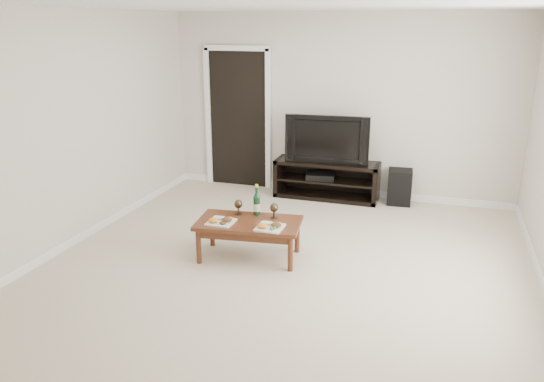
{
  "coord_description": "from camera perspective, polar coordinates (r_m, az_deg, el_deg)",
  "views": [
    {
      "loc": [
        1.43,
        -4.75,
        2.45
      ],
      "look_at": [
        -0.27,
        0.47,
        0.7
      ],
      "focal_mm": 35.0,
      "sensor_mm": 36.0,
      "label": 1
    }
  ],
  "objects": [
    {
      "name": "plate_right",
      "position": [
        5.47,
        -0.23,
        -3.7
      ],
      "size": [
        0.27,
        0.27,
        0.07
      ],
      "primitive_type": "cube",
      "color": "white",
      "rests_on": "coffee_table"
    },
    {
      "name": "media_console",
      "position": [
        7.71,
        5.9,
        1.22
      ],
      "size": [
        1.49,
        0.45,
        0.55
      ],
      "primitive_type": "cube",
      "color": "black",
      "rests_on": "ground"
    },
    {
      "name": "goblet_left",
      "position": [
        5.85,
        -3.64,
        -1.74
      ],
      "size": [
        0.09,
        0.09,
        0.17
      ],
      "primitive_type": null,
      "color": "#392F1F",
      "rests_on": "coffee_table"
    },
    {
      "name": "back_wall",
      "position": [
        7.74,
        7.27,
        9.01
      ],
      "size": [
        5.0,
        0.04,
        2.6
      ],
      "primitive_type": "cube",
      "color": "beige",
      "rests_on": "ground"
    },
    {
      "name": "goblet_right",
      "position": [
        5.73,
        0.22,
        -2.13
      ],
      "size": [
        0.09,
        0.09,
        0.17
      ],
      "primitive_type": null,
      "color": "#392F1F",
      "rests_on": "coffee_table"
    },
    {
      "name": "television",
      "position": [
        7.56,
        6.04,
        5.69
      ],
      "size": [
        1.19,
        0.24,
        0.68
      ],
      "primitive_type": "imported",
      "rotation": [
        0.0,
        0.0,
        0.07
      ],
      "color": "black",
      "rests_on": "media_console"
    },
    {
      "name": "subwoofer",
      "position": [
        7.65,
        13.56,
        0.44
      ],
      "size": [
        0.35,
        0.35,
        0.49
      ],
      "primitive_type": "cube",
      "rotation": [
        0.0,
        0.0,
        0.07
      ],
      "color": "black",
      "rests_on": "ground"
    },
    {
      "name": "wine_bottle",
      "position": [
        5.8,
        -1.66,
        -0.94
      ],
      "size": [
        0.07,
        0.07,
        0.35
      ],
      "primitive_type": "cylinder",
      "color": "#0E3319",
      "rests_on": "coffee_table"
    },
    {
      "name": "floor",
      "position": [
        5.53,
        1.14,
        -8.6
      ],
      "size": [
        5.5,
        5.5,
        0.0
      ],
      "primitive_type": "plane",
      "color": "beige",
      "rests_on": "ground"
    },
    {
      "name": "coffee_table",
      "position": [
        5.75,
        -2.48,
        -5.22
      ],
      "size": [
        1.17,
        0.73,
        0.42
      ],
      "primitive_type": "cube",
      "rotation": [
        0.0,
        0.0,
        0.12
      ],
      "color": "#552B17",
      "rests_on": "ground"
    },
    {
      "name": "ceiling",
      "position": [
        4.96,
        1.34,
        19.67
      ],
      "size": [
        5.0,
        5.5,
        0.04
      ],
      "primitive_type": "cube",
      "color": "white",
      "rests_on": "back_wall"
    },
    {
      "name": "av_receiver",
      "position": [
        7.71,
        5.21,
        1.62
      ],
      "size": [
        0.44,
        0.36,
        0.08
      ],
      "primitive_type": "cube",
      "rotation": [
        0.0,
        0.0,
        0.17
      ],
      "color": "black",
      "rests_on": "media_console"
    },
    {
      "name": "doorway",
      "position": [
        8.18,
        -3.66,
        7.63
      ],
      "size": [
        0.9,
        0.02,
        2.05
      ],
      "primitive_type": "cube",
      "color": "black",
      "rests_on": "ground"
    },
    {
      "name": "plate_left",
      "position": [
        5.64,
        -5.52,
        -3.11
      ],
      "size": [
        0.27,
        0.27,
        0.07
      ],
      "primitive_type": "cube",
      "color": "white",
      "rests_on": "coffee_table"
    }
  ]
}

